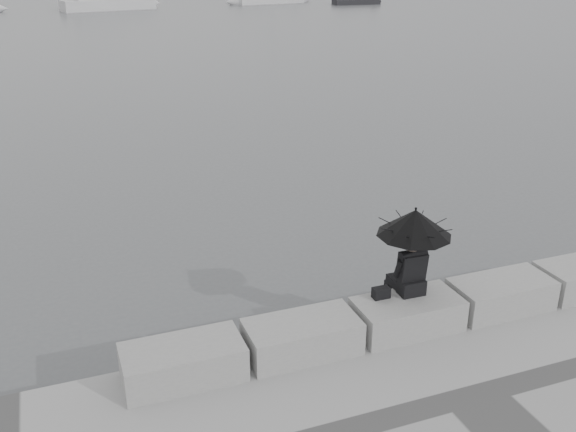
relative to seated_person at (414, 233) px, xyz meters
name	(u,v)px	position (x,y,z in m)	size (l,w,h in m)	color
ground	(389,341)	(-0.13, 0.26, -1.99)	(360.00, 360.00, 0.00)	#4C4F52
stone_block_far_left	(183,362)	(-3.53, -0.19, -1.24)	(1.60, 0.80, 0.50)	gray
stone_block_left	(302,337)	(-1.83, -0.19, -1.24)	(1.60, 0.80, 0.50)	gray
stone_block_centre	(407,315)	(-0.13, -0.19, -1.24)	(1.60, 0.80, 0.50)	gray
stone_block_right	(501,295)	(1.57, -0.19, -1.24)	(1.60, 0.80, 0.50)	gray
seated_person	(414,233)	(0.00, 0.00, 0.00)	(1.11, 1.11, 1.39)	black
bag	(381,293)	(-0.48, 0.02, -0.91)	(0.26, 0.15, 0.17)	black
motor_cruiser	(108,1)	(2.67, 65.56, -1.10)	(9.91, 4.67, 4.50)	silver
small_motorboat	(356,2)	(30.46, 63.09, -1.67)	(5.57, 1.65, 1.10)	black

